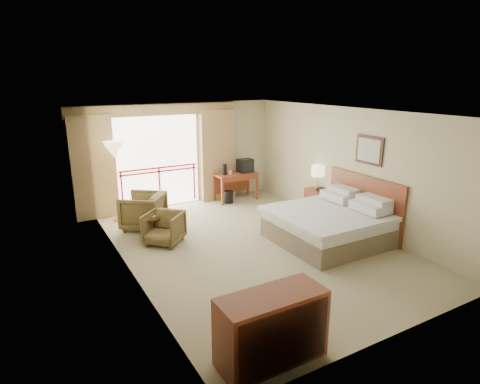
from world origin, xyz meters
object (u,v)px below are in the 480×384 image
nightstand (318,202)px  armchair_far (144,228)px  armchair_near (165,243)px  side_table (150,224)px  bed (330,224)px  dresser (272,328)px  tv (245,166)px  wastebasket (228,197)px  table_lamp (318,171)px  desk (235,179)px  floor_lamp (115,153)px

nightstand → armchair_far: 4.27m
armchair_near → side_table: bearing=165.9°
nightstand → armchair_far: size_ratio=0.73×
bed → dresser: size_ratio=1.61×
bed → dresser: bed is taller
armchair_near → side_table: 0.51m
nightstand → tv: 2.36m
nightstand → dresser: (-4.04, -3.95, 0.11)m
tv → armchair_far: bearing=-178.3°
nightstand → armchair_far: nightstand is taller
tv → dresser: size_ratio=0.31×
wastebasket → dresser: bearing=-113.3°
table_lamp → tv: bearing=113.3°
armchair_far → armchair_near: 1.07m
armchair_near → side_table: size_ratio=1.47×
bed → armchair_near: size_ratio=2.90×
armchair_far → side_table: bearing=30.6°
table_lamp → dresser: table_lamp is taller
wastebasket → armchair_far: armchair_far is taller
wastebasket → armchair_near: bearing=-143.6°
desk → armchair_near: size_ratio=1.62×
dresser → table_lamp: bearing=40.4°
nightstand → armchair_near: 3.98m
table_lamp → armchair_far: (-4.08, 1.16, -1.10)m
dresser → armchair_near: bearing=84.6°
armchair_far → dresser: (0.03, -5.16, 0.44)m
wastebasket → armchair_near: wastebasket is taller
armchair_near → side_table: (-0.19, 0.33, 0.34)m
bed → armchair_near: bearing=152.3°
nightstand → dresser: bearing=-133.4°
desk → armchair_near: bearing=-146.3°
nightstand → tv: size_ratio=1.62×
armchair_near → dresser: dresser is taller
armchair_far → floor_lamp: (-0.35, 0.80, 1.64)m
bed → armchair_far: bed is taller
nightstand → wastebasket: bearing=129.6°
nightstand → floor_lamp: bearing=157.9°
desk → floor_lamp: size_ratio=0.62×
floor_lamp → tv: bearing=1.4°
dresser → nightstand: bearing=40.0°
table_lamp → floor_lamp: (-4.43, 1.96, 0.54)m
nightstand → tv: bearing=115.0°
wastebasket → floor_lamp: size_ratio=0.18×
nightstand → wastebasket: (-1.50, 1.96, -0.16)m
bed → tv: bearing=89.4°
floor_lamp → dresser: size_ratio=1.45×
wastebasket → dresser: (-2.55, -5.91, 0.27)m
bed → side_table: 3.77m
table_lamp → tv: 2.23m
nightstand → armchair_near: (-3.97, 0.14, -0.33)m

